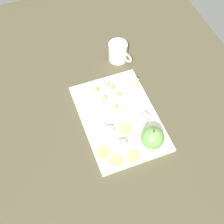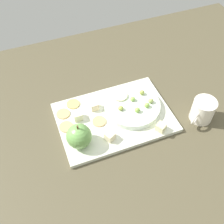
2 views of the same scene
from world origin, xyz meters
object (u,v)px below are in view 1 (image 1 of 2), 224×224
(cheese_cube_0, at_px, (134,82))
(cracker_1, at_px, (133,157))
(serving_dish, at_px, (110,101))
(grape_3, at_px, (116,107))
(cracker_3, at_px, (126,128))
(cheese_cube_3, at_px, (145,118))
(cracker_2, at_px, (117,161))
(cracker_0, at_px, (103,153))
(cup, at_px, (118,52))
(grape_5, at_px, (119,95))
(grape_0, at_px, (105,98))
(grape_4, at_px, (97,90))
(grape_2, at_px, (113,87))
(grape_1, at_px, (108,84))
(cheese_cube_1, at_px, (109,131))
(apple_slice_0, at_px, (99,108))
(cheese_cube_2, at_px, (123,145))
(platter, at_px, (119,118))
(apple_whole, at_px, (153,138))

(cheese_cube_0, distance_m, cracker_1, 0.29)
(serving_dish, bearing_deg, grape_3, 10.93)
(cracker_3, bearing_deg, cheese_cube_3, 96.98)
(serving_dish, distance_m, cracker_1, 0.22)
(cracker_2, distance_m, grape_3, 0.18)
(cracker_0, distance_m, cup, 0.41)
(grape_3, bearing_deg, cracker_0, -35.44)
(serving_dish, distance_m, cracker_3, 0.12)
(cup, bearing_deg, grape_5, -20.70)
(grape_0, relative_size, grape_4, 1.00)
(serving_dish, bearing_deg, cracker_2, -14.46)
(grape_4, relative_size, grape_5, 1.00)
(cracker_1, bearing_deg, grape_5, 170.62)
(grape_2, distance_m, cup, 0.17)
(grape_0, bearing_deg, serving_dish, 62.29)
(cracker_1, height_order, cracker_2, same)
(grape_1, bearing_deg, cracker_3, -0.13)
(cheese_cube_0, distance_m, grape_2, 0.08)
(cracker_0, height_order, cracker_1, same)
(grape_0, distance_m, grape_5, 0.05)
(cheese_cube_1, height_order, cracker_3, cheese_cube_1)
(serving_dish, bearing_deg, apple_slice_0, -62.29)
(cheese_cube_3, bearing_deg, grape_5, -155.08)
(cracker_3, height_order, grape_1, grape_1)
(cracker_0, relative_size, cracker_2, 1.00)
(cheese_cube_1, xyz_separation_m, apple_slice_0, (-0.09, -0.00, 0.01))
(cracker_0, height_order, grape_4, grape_4)
(cheese_cube_1, height_order, cheese_cube_2, same)
(platter, height_order, grape_5, grape_5)
(cracker_1, height_order, apple_slice_0, apple_slice_0)
(cracker_1, relative_size, grape_3, 2.52)
(cracker_0, bearing_deg, grape_0, 158.72)
(apple_whole, height_order, grape_3, apple_whole)
(platter, distance_m, cheese_cube_2, 0.12)
(apple_whole, xyz_separation_m, cheese_cube_0, (-0.24, 0.04, -0.02))
(cheese_cube_3, bearing_deg, platter, -120.01)
(apple_whole, relative_size, apple_slice_0, 1.53)
(cheese_cube_3, xyz_separation_m, apple_slice_0, (-0.08, -0.13, 0.01))
(apple_slice_0, bearing_deg, grape_0, 134.98)
(cracker_3, relative_size, grape_2, 2.52)
(cheese_cube_0, distance_m, grape_1, 0.10)
(grape_3, bearing_deg, cheese_cube_0, 131.26)
(cheese_cube_0, bearing_deg, cup, -178.32)
(platter, height_order, cracker_3, cracker_3)
(cheese_cube_1, xyz_separation_m, grape_4, (-0.16, 0.01, 0.02))
(cracker_2, height_order, grape_2, grape_2)
(cup, bearing_deg, grape_0, -32.95)
(grape_4, bearing_deg, cheese_cube_3, 36.22)
(cheese_cube_2, relative_size, cheese_cube_3, 1.00)
(apple_whole, bearing_deg, cheese_cube_0, 170.39)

